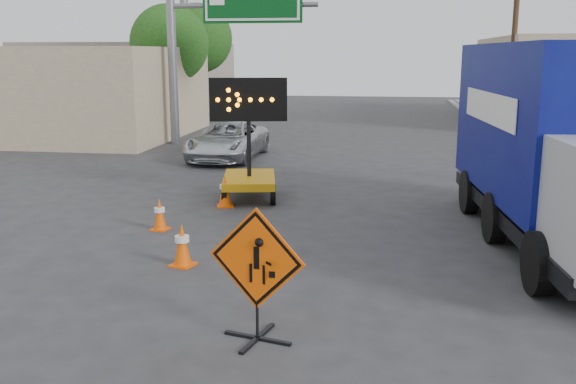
% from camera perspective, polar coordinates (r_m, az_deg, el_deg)
% --- Properties ---
extents(ground, '(100.00, 100.00, 0.00)m').
position_cam_1_polar(ground, '(8.98, -7.30, -12.45)').
color(ground, '#2D2D30').
rests_on(ground, ground).
extents(curb_right, '(0.40, 60.00, 0.12)m').
position_cam_1_polar(curb_right, '(23.62, 20.65, 2.49)').
color(curb_right, gray).
rests_on(curb_right, ground).
extents(storefront_left_near, '(14.00, 10.00, 4.00)m').
position_cam_1_polar(storefront_left_near, '(32.32, -21.76, 8.29)').
color(storefront_left_near, tan).
rests_on(storefront_left_near, ground).
extents(storefront_left_far, '(12.00, 10.00, 4.40)m').
position_cam_1_polar(storefront_left_far, '(45.30, -13.84, 9.94)').
color(storefront_left_far, gray).
rests_on(storefront_left_far, ground).
extents(highway_gantry, '(6.18, 0.38, 6.90)m').
position_cam_1_polar(highway_gantry, '(26.69, -6.05, 15.03)').
color(highway_gantry, slate).
rests_on(highway_gantry, ground).
extents(utility_pole_far, '(1.80, 0.26, 9.00)m').
position_cam_1_polar(utility_pole_far, '(32.33, 19.49, 13.23)').
color(utility_pole_far, '#47331E').
rests_on(utility_pole_far, ground).
extents(tree_left_near, '(3.71, 3.71, 6.03)m').
position_cam_1_polar(tree_left_near, '(31.57, -10.51, 12.80)').
color(tree_left_near, '#47331E').
rests_on(tree_left_near, ground).
extents(tree_left_far, '(4.10, 4.10, 6.66)m').
position_cam_1_polar(tree_left_far, '(39.50, -8.03, 13.36)').
color(tree_left_far, '#47331E').
rests_on(tree_left_far, ground).
extents(construction_sign, '(1.33, 0.95, 1.81)m').
position_cam_1_polar(construction_sign, '(8.41, -2.80, -7.08)').
color(construction_sign, black).
rests_on(construction_sign, ground).
extents(arrow_board, '(1.96, 2.41, 3.13)m').
position_cam_1_polar(arrow_board, '(16.78, -3.47, 1.77)').
color(arrow_board, '#C9890B').
rests_on(arrow_board, ground).
extents(pickup_truck, '(2.35, 4.80, 1.31)m').
position_cam_1_polar(pickup_truck, '(23.27, -5.38, 4.57)').
color(pickup_truck, silver).
rests_on(pickup_truck, ground).
extents(box_truck, '(3.19, 8.46, 3.93)m').
position_cam_1_polar(box_truck, '(13.57, 23.16, 2.98)').
color(box_truck, black).
rests_on(box_truck, ground).
extents(cone_a, '(0.50, 0.50, 0.79)m').
position_cam_1_polar(cone_a, '(11.63, -9.39, -4.63)').
color(cone_a, '#F55405').
rests_on(cone_a, ground).
extents(cone_b, '(0.41, 0.41, 0.70)m').
position_cam_1_polar(cone_b, '(14.06, -11.34, -1.94)').
color(cone_b, '#F55405').
rests_on(cone_b, ground).
extents(cone_c, '(0.51, 0.51, 0.80)m').
position_cam_1_polar(cone_c, '(15.95, -5.63, 0.10)').
color(cone_c, '#F55405').
rests_on(cone_c, ground).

